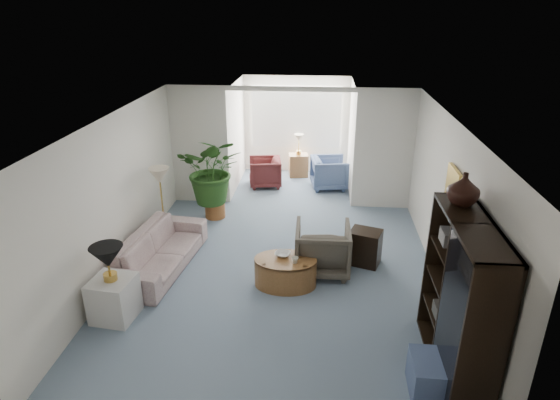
# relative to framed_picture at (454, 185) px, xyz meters

# --- Properties ---
(floor) EXTENTS (6.00, 6.00, 0.00)m
(floor) POSITION_rel_framed_picture_xyz_m (-2.46, 0.10, -1.70)
(floor) COLOR gray
(floor) RESTS_ON ground
(sunroom_floor) EXTENTS (2.60, 2.60, 0.00)m
(sunroom_floor) POSITION_rel_framed_picture_xyz_m (-2.46, 4.20, -1.70)
(sunroom_floor) COLOR gray
(sunroom_floor) RESTS_ON ground
(back_pier_left) EXTENTS (1.20, 0.12, 2.50)m
(back_pier_left) POSITION_rel_framed_picture_xyz_m (-4.36, 3.10, -0.45)
(back_pier_left) COLOR white
(back_pier_left) RESTS_ON ground
(back_pier_right) EXTENTS (1.20, 0.12, 2.50)m
(back_pier_right) POSITION_rel_framed_picture_xyz_m (-0.56, 3.10, -0.45)
(back_pier_right) COLOR white
(back_pier_right) RESTS_ON ground
(back_header) EXTENTS (2.60, 0.12, 0.10)m
(back_header) POSITION_rel_framed_picture_xyz_m (-2.46, 3.10, 0.75)
(back_header) COLOR white
(back_header) RESTS_ON back_pier_left
(window_pane) EXTENTS (2.20, 0.02, 1.50)m
(window_pane) POSITION_rel_framed_picture_xyz_m (-2.46, 5.28, -0.30)
(window_pane) COLOR white
(window_blinds) EXTENTS (2.20, 0.02, 1.50)m
(window_blinds) POSITION_rel_framed_picture_xyz_m (-2.46, 5.25, -0.30)
(window_blinds) COLOR white
(framed_picture) EXTENTS (0.04, 0.50, 0.40)m
(framed_picture) POSITION_rel_framed_picture_xyz_m (0.00, 0.00, 0.00)
(framed_picture) COLOR #B3A58F
(sofa) EXTENTS (1.08, 2.22, 0.62)m
(sofa) POSITION_rel_framed_picture_xyz_m (-4.38, 0.31, -1.39)
(sofa) COLOR beige
(sofa) RESTS_ON ground
(end_table) EXTENTS (0.60, 0.60, 0.60)m
(end_table) POSITION_rel_framed_picture_xyz_m (-4.58, -1.04, -1.40)
(end_table) COLOR silver
(end_table) RESTS_ON ground
(table_lamp) EXTENTS (0.44, 0.44, 0.30)m
(table_lamp) POSITION_rel_framed_picture_xyz_m (-4.58, -1.04, -0.75)
(table_lamp) COLOR black
(table_lamp) RESTS_ON end_table
(floor_lamp) EXTENTS (0.36, 0.36, 0.28)m
(floor_lamp) POSITION_rel_framed_picture_xyz_m (-4.60, 1.24, -0.45)
(floor_lamp) COLOR beige
(floor_lamp) RESTS_ON ground
(coffee_table) EXTENTS (1.15, 1.15, 0.45)m
(coffee_table) POSITION_rel_framed_picture_xyz_m (-2.31, -0.04, -1.47)
(coffee_table) COLOR #945E36
(coffee_table) RESTS_ON ground
(coffee_bowl) EXTENTS (0.28, 0.28, 0.06)m
(coffee_bowl) POSITION_rel_framed_picture_xyz_m (-2.36, 0.06, -1.22)
(coffee_bowl) COLOR silver
(coffee_bowl) RESTS_ON coffee_table
(coffee_cup) EXTENTS (0.12, 0.12, 0.10)m
(coffee_cup) POSITION_rel_framed_picture_xyz_m (-2.16, -0.14, -1.20)
(coffee_cup) COLOR beige
(coffee_cup) RESTS_ON coffee_table
(wingback_chair) EXTENTS (0.87, 0.89, 0.80)m
(wingback_chair) POSITION_rel_framed_picture_xyz_m (-1.76, 0.43, -1.30)
(wingback_chair) COLOR #5B5548
(wingback_chair) RESTS_ON ground
(side_table_dark) EXTENTS (0.59, 0.53, 0.59)m
(side_table_dark) POSITION_rel_framed_picture_xyz_m (-1.06, 0.73, -1.40)
(side_table_dark) COLOR black
(side_table_dark) RESTS_ON ground
(entertainment_cabinet) EXTENTS (0.46, 1.71, 1.90)m
(entertainment_cabinet) POSITION_rel_framed_picture_xyz_m (-0.23, -1.64, -0.75)
(entertainment_cabinet) COLOR black
(entertainment_cabinet) RESTS_ON ground
(cabinet_urn) EXTENTS (0.36, 0.36, 0.38)m
(cabinet_urn) POSITION_rel_framed_picture_xyz_m (-0.23, -1.14, 0.39)
(cabinet_urn) COLOR black
(cabinet_urn) RESTS_ON entertainment_cabinet
(ottoman) EXTENTS (0.54, 0.54, 0.43)m
(ottoman) POSITION_rel_framed_picture_xyz_m (-0.50, -2.05, -1.49)
(ottoman) COLOR slate
(ottoman) RESTS_ON ground
(plant_pot) EXTENTS (0.40, 0.40, 0.32)m
(plant_pot) POSITION_rel_framed_picture_xyz_m (-3.91, 2.32, -1.54)
(plant_pot) COLOR #94562B
(plant_pot) RESTS_ON ground
(house_plant) EXTENTS (1.24, 1.07, 1.38)m
(house_plant) POSITION_rel_framed_picture_xyz_m (-3.91, 2.32, -0.69)
(house_plant) COLOR #254F1B
(house_plant) RESTS_ON plant_pot
(sunroom_chair_blue) EXTENTS (0.91, 0.89, 0.73)m
(sunroom_chair_blue) POSITION_rel_framed_picture_xyz_m (-1.62, 4.16, -1.34)
(sunroom_chair_blue) COLOR slate
(sunroom_chair_blue) RESTS_ON ground
(sunroom_chair_maroon) EXTENTS (0.84, 0.82, 0.67)m
(sunroom_chair_maroon) POSITION_rel_framed_picture_xyz_m (-3.12, 4.16, -1.36)
(sunroom_chair_maroon) COLOR maroon
(sunroom_chair_maroon) RESTS_ON ground
(sunroom_table) EXTENTS (0.50, 0.42, 0.55)m
(sunroom_table) POSITION_rel_framed_picture_xyz_m (-2.37, 4.91, -1.42)
(sunroom_table) COLOR #945E36
(sunroom_table) RESTS_ON ground
(shelf_clutter) EXTENTS (0.30, 1.06, 1.06)m
(shelf_clutter) POSITION_rel_framed_picture_xyz_m (-0.28, -1.64, -0.50)
(shelf_clutter) COLOR #2C2822
(shelf_clutter) RESTS_ON entertainment_cabinet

